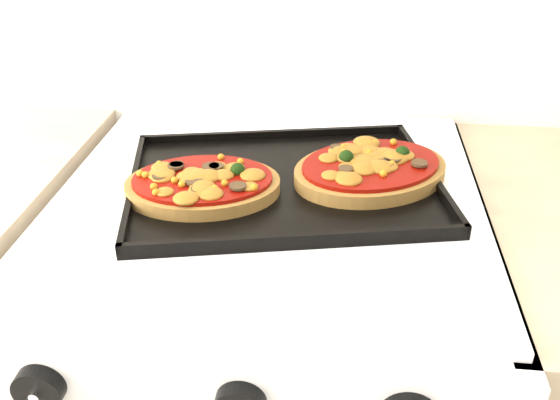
# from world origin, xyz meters

# --- Properties ---
(control_panel) EXTENTS (0.60, 0.02, 0.09)m
(control_panel) POSITION_xyz_m (0.03, 1.39, 0.85)
(control_panel) COLOR white
(control_panel) RESTS_ON stove
(knob_left) EXTENTS (0.05, 0.02, 0.05)m
(knob_left) POSITION_xyz_m (-0.17, 1.37, 0.85)
(knob_left) COLOR black
(knob_left) RESTS_ON control_panel
(baking_tray) EXTENTS (0.48, 0.39, 0.02)m
(baking_tray) POSITION_xyz_m (0.05, 1.71, 0.92)
(baking_tray) COLOR black
(baking_tray) RESTS_ON stove
(pizza_left) EXTENTS (0.23, 0.19, 0.03)m
(pizza_left) POSITION_xyz_m (-0.06, 1.67, 0.94)
(pizza_left) COLOR olive
(pizza_left) RESTS_ON baking_tray
(pizza_right) EXTENTS (0.28, 0.25, 0.03)m
(pizza_right) POSITION_xyz_m (0.17, 1.74, 0.94)
(pizza_right) COLOR olive
(pizza_right) RESTS_ON baking_tray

